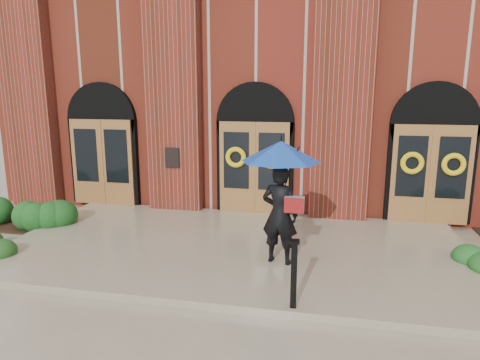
# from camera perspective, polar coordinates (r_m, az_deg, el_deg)

# --- Properties ---
(ground) EXTENTS (90.00, 90.00, 0.00)m
(ground) POSITION_cam_1_polar(r_m,az_deg,el_deg) (9.45, -1.05, -9.75)
(ground) COLOR gray
(ground) RESTS_ON ground
(landing) EXTENTS (10.00, 5.30, 0.15)m
(landing) POSITION_cam_1_polar(r_m,az_deg,el_deg) (9.56, -0.85, -9.01)
(landing) COLOR gray
(landing) RESTS_ON ground
(church_building) EXTENTS (16.20, 12.53, 7.00)m
(church_building) POSITION_cam_1_polar(r_m,az_deg,el_deg) (17.44, 5.43, 12.01)
(church_building) COLOR maroon
(church_building) RESTS_ON ground
(man_with_umbrella) EXTENTS (1.79, 1.79, 2.41)m
(man_with_umbrella) POSITION_cam_1_polar(r_m,az_deg,el_deg) (8.16, 5.44, 0.17)
(man_with_umbrella) COLOR black
(man_with_umbrella) RESTS_ON landing
(metal_post) EXTENTS (0.16, 0.16, 1.11)m
(metal_post) POSITION_cam_1_polar(r_m,az_deg,el_deg) (6.81, 7.20, -12.14)
(metal_post) COLOR black
(metal_post) RESTS_ON landing
(hedge_wall_left) EXTENTS (2.75, 1.10, 0.71)m
(hedge_wall_left) POSITION_cam_1_polar(r_m,az_deg,el_deg) (12.26, -25.52, -4.06)
(hedge_wall_left) COLOR #174718
(hedge_wall_left) RESTS_ON ground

